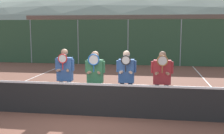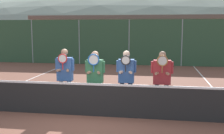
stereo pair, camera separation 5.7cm
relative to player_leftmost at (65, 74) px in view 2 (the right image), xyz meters
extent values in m
plane|color=brown|center=(0.85, -0.52, -1.06)|extent=(120.00, 120.00, 0.00)
ellipsoid|color=gray|center=(0.85, 54.62, -1.06)|extent=(105.47, 58.60, 20.51)
cube|color=beige|center=(1.75, 19.49, 0.49)|extent=(21.40, 5.00, 3.11)
cube|color=brown|center=(1.75, 19.49, 2.23)|extent=(21.90, 5.50, 0.36)
cylinder|color=gray|center=(-5.75, 10.11, 0.39)|extent=(0.06, 0.06, 2.91)
cylinder|color=gray|center=(-2.45, 10.11, 0.39)|extent=(0.06, 0.06, 2.91)
cylinder|color=gray|center=(0.85, 10.11, 0.39)|extent=(0.06, 0.06, 2.91)
cylinder|color=gray|center=(4.15, 10.11, 0.39)|extent=(0.06, 0.06, 2.91)
cube|color=#2D4C33|center=(0.85, 10.11, 0.39)|extent=(19.79, 0.02, 2.91)
cube|color=black|center=(0.85, -0.52, -0.63)|extent=(10.74, 0.02, 0.87)
cube|color=white|center=(0.85, -0.52, -0.17)|extent=(10.74, 0.03, 0.06)
cube|color=white|center=(-3.22, 2.48, -1.06)|extent=(0.05, 16.00, 0.01)
cube|color=white|center=(4.91, 2.48, -1.06)|extent=(0.05, 16.00, 0.01)
cylinder|color=white|center=(-0.12, 0.01, -0.63)|extent=(0.13, 0.13, 0.87)
cylinder|color=white|center=(0.12, 0.01, -0.63)|extent=(0.13, 0.13, 0.87)
cube|color=#335693|center=(0.00, 0.01, 0.15)|extent=(0.45, 0.22, 0.69)
sphere|color=#997056|center=(0.00, 0.01, 0.65)|extent=(0.20, 0.20, 0.20)
cylinder|color=#335693|center=(-0.25, 0.01, 0.29)|extent=(0.08, 0.08, 0.34)
cylinder|color=#335693|center=(0.25, 0.01, 0.29)|extent=(0.08, 0.08, 0.34)
cylinder|color=#997056|center=(-0.11, -0.08, 0.14)|extent=(0.16, 0.27, 0.08)
cylinder|color=#997056|center=(0.11, -0.08, 0.14)|extent=(0.16, 0.27, 0.08)
cylinder|color=red|center=(0.00, -0.17, 0.26)|extent=(0.03, 0.03, 0.20)
torus|color=red|center=(0.00, -0.17, 0.48)|extent=(0.28, 0.03, 0.28)
cylinder|color=silver|center=(0.00, -0.17, 0.48)|extent=(0.23, 0.00, 0.23)
cylinder|color=black|center=(0.80, -0.04, -0.64)|extent=(0.13, 0.13, 0.84)
cylinder|color=black|center=(1.05, -0.04, -0.64)|extent=(0.13, 0.13, 0.84)
cube|color=#337047|center=(0.92, -0.04, 0.12)|extent=(0.45, 0.22, 0.67)
sphere|color=#997056|center=(0.92, -0.04, 0.59)|extent=(0.21, 0.21, 0.21)
cylinder|color=#337047|center=(0.67, -0.04, 0.25)|extent=(0.08, 0.08, 0.33)
cylinder|color=#337047|center=(1.17, -0.04, 0.25)|extent=(0.08, 0.08, 0.33)
cylinder|color=#997056|center=(0.81, -0.13, 0.10)|extent=(0.16, 0.27, 0.08)
cylinder|color=#997056|center=(1.03, -0.13, 0.10)|extent=(0.16, 0.27, 0.08)
cylinder|color=#1E5BAD|center=(0.92, -0.22, 0.22)|extent=(0.03, 0.03, 0.20)
torus|color=#1E5BAD|center=(0.92, -0.22, 0.47)|extent=(0.33, 0.04, 0.33)
cylinder|color=silver|center=(0.92, -0.22, 0.47)|extent=(0.27, 0.00, 0.27)
cylinder|color=#232838|center=(1.69, 0.10, -0.64)|extent=(0.13, 0.13, 0.85)
cylinder|color=#232838|center=(1.93, 0.10, -0.64)|extent=(0.13, 0.13, 0.85)
cube|color=#335693|center=(1.81, 0.10, 0.13)|extent=(0.44, 0.22, 0.67)
sphere|color=#DBB293|center=(1.81, 0.10, 0.61)|extent=(0.20, 0.20, 0.20)
cylinder|color=#335693|center=(1.56, 0.10, 0.26)|extent=(0.08, 0.08, 0.33)
cylinder|color=#335693|center=(2.06, 0.10, 0.26)|extent=(0.08, 0.08, 0.33)
cylinder|color=#DBB293|center=(1.70, 0.01, 0.11)|extent=(0.16, 0.27, 0.08)
cylinder|color=#DBB293|center=(1.92, 0.01, 0.11)|extent=(0.16, 0.27, 0.08)
cylinder|color=black|center=(1.81, -0.08, 0.23)|extent=(0.03, 0.03, 0.20)
torus|color=black|center=(1.81, -0.08, 0.46)|extent=(0.28, 0.03, 0.28)
cylinder|color=silver|center=(1.81, -0.08, 0.46)|extent=(0.23, 0.00, 0.23)
cylinder|color=#56565B|center=(2.68, 0.05, -0.64)|extent=(0.13, 0.13, 0.85)
cylinder|color=#56565B|center=(2.95, 0.05, -0.64)|extent=(0.13, 0.13, 0.85)
cube|color=maroon|center=(2.82, 0.05, 0.13)|extent=(0.49, 0.22, 0.67)
sphere|color=#997056|center=(2.82, 0.05, 0.62)|extent=(0.19, 0.19, 0.19)
cylinder|color=maroon|center=(2.55, 0.05, 0.26)|extent=(0.08, 0.08, 0.33)
cylinder|color=maroon|center=(3.09, 0.05, 0.26)|extent=(0.08, 0.08, 0.33)
cylinder|color=#997056|center=(2.70, -0.04, 0.11)|extent=(0.16, 0.27, 0.08)
cylinder|color=#997056|center=(2.94, -0.04, 0.11)|extent=(0.16, 0.27, 0.08)
cylinder|color=#936033|center=(2.82, -0.13, 0.23)|extent=(0.03, 0.03, 0.20)
torus|color=#936033|center=(2.82, -0.13, 0.47)|extent=(0.31, 0.03, 0.31)
cylinder|color=silver|center=(2.82, -0.13, 0.47)|extent=(0.25, 0.00, 0.25)
cube|color=#B2B7BC|center=(-5.42, 13.55, -0.37)|extent=(4.48, 1.82, 0.78)
cube|color=#2D3842|center=(-5.42, 13.55, 0.34)|extent=(2.46, 1.68, 0.64)
cylinder|color=black|center=(-3.97, 12.62, -0.76)|extent=(0.60, 0.16, 0.60)
cylinder|color=black|center=(-3.97, 14.48, -0.76)|extent=(0.60, 0.16, 0.60)
cylinder|color=black|center=(-6.88, 12.62, -0.76)|extent=(0.60, 0.16, 0.60)
cylinder|color=black|center=(-6.88, 14.48, -0.76)|extent=(0.60, 0.16, 0.60)
cube|color=silver|center=(-0.17, 13.37, -0.35)|extent=(4.80, 1.86, 0.83)
cube|color=#2D3842|center=(-0.17, 13.37, 0.40)|extent=(2.64, 1.71, 0.68)
cylinder|color=black|center=(1.39, 12.42, -0.76)|extent=(0.60, 0.16, 0.60)
cylinder|color=black|center=(1.39, 14.32, -0.76)|extent=(0.60, 0.16, 0.60)
cylinder|color=black|center=(-1.73, 12.42, -0.76)|extent=(0.60, 0.16, 0.60)
cylinder|color=black|center=(-1.73, 14.32, -0.76)|extent=(0.60, 0.16, 0.60)
cube|color=slate|center=(5.17, 13.46, -0.38)|extent=(4.65, 1.77, 0.76)
cube|color=#2D3842|center=(5.17, 13.46, 0.31)|extent=(2.55, 1.63, 0.62)
cylinder|color=black|center=(6.68, 12.56, -0.76)|extent=(0.60, 0.16, 0.60)
cylinder|color=black|center=(6.68, 14.36, -0.76)|extent=(0.60, 0.16, 0.60)
cylinder|color=black|center=(3.66, 12.56, -0.76)|extent=(0.60, 0.16, 0.60)
cylinder|color=black|center=(3.66, 14.36, -0.76)|extent=(0.60, 0.16, 0.60)
camera|label=1|loc=(2.64, -7.82, 1.38)|focal=45.00mm
camera|label=2|loc=(2.70, -7.81, 1.38)|focal=45.00mm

